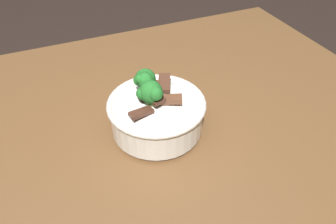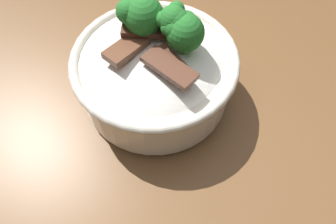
% 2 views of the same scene
% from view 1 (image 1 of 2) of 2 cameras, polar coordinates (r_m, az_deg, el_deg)
% --- Properties ---
extents(dining_table, '(1.54, 1.05, 0.79)m').
position_cam_1_polar(dining_table, '(0.75, -11.54, -12.25)').
color(dining_table, brown).
rests_on(dining_table, ground).
extents(rice_bowl, '(0.21, 0.21, 0.15)m').
position_cam_1_polar(rice_bowl, '(0.69, -2.14, 0.41)').
color(rice_bowl, silver).
rests_on(rice_bowl, dining_table).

